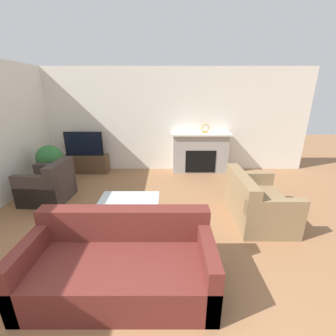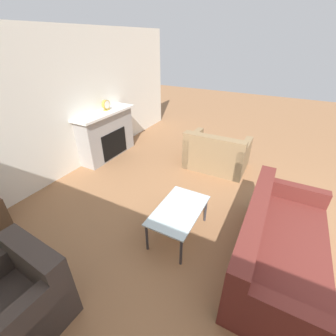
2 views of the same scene
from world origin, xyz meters
TOP-DOWN VIEW (x-y plane):
  - wall_back at (0.00, 4.85)m, footprint 8.45×0.06m
  - fireplace at (1.33, 4.62)m, footprint 1.57×0.46m
  - tv_stand at (-1.76, 4.56)m, footprint 1.16×0.36m
  - tv at (-1.76, 4.56)m, footprint 0.99×0.06m
  - couch_sectional at (-0.05, 0.78)m, footprint 2.02×0.94m
  - couch_loveseat at (1.98, 2.18)m, footprint 0.88×1.26m
  - armchair_by_window at (-1.94, 2.90)m, footprint 0.87×0.87m
  - coffee_table at (-0.16, 2.05)m, footprint 0.96×0.57m
  - potted_plant at (-2.23, 3.65)m, footprint 0.57×0.57m
  - mantel_clock at (1.44, 4.62)m, footprint 0.20×0.07m

SIDE VIEW (x-z plane):
  - tv_stand at x=-1.76m, z-range 0.00..0.48m
  - couch_sectional at x=-0.05m, z-range -0.12..0.70m
  - couch_loveseat at x=1.98m, z-range -0.12..0.70m
  - armchair_by_window at x=-1.94m, z-range -0.11..0.71m
  - coffee_table at x=-0.16m, z-range 0.18..0.64m
  - fireplace at x=1.33m, z-range 0.03..1.10m
  - potted_plant at x=-2.23m, z-range 0.14..1.11m
  - tv at x=-1.76m, z-range 0.48..1.11m
  - mantel_clock at x=1.44m, z-range 1.08..1.31m
  - wall_back at x=0.00m, z-range 0.00..2.70m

